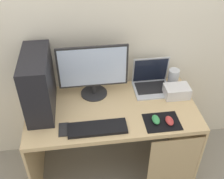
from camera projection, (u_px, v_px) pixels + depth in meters
ground_plane at (112, 168)px, 2.59m from camera, size 8.00×8.00×0.00m
wall_back at (106, 23)px, 2.09m from camera, size 4.00×0.05×2.60m
desk at (114, 124)px, 2.22m from camera, size 1.32×0.67×0.76m
pc_tower at (39, 84)px, 1.98m from camera, size 0.19×0.47×0.46m
monitor at (93, 71)px, 2.12m from camera, size 0.55×0.22×0.45m
laptop at (151, 82)px, 2.30m from camera, size 0.30×0.25×0.26m
speaker at (173, 77)px, 2.32m from camera, size 0.09×0.09×0.15m
projector at (177, 91)px, 2.21m from camera, size 0.20×0.14×0.09m
keyboard at (97, 128)px, 1.93m from camera, size 0.42×0.14×0.02m
mousepad at (162, 122)px, 2.00m from camera, size 0.26×0.20×0.00m
mouse_left at (156, 120)px, 1.99m from camera, size 0.06×0.10×0.03m
mouse_right at (169, 121)px, 1.98m from camera, size 0.06×0.10×0.03m
cell_phone at (64, 130)px, 1.93m from camera, size 0.07×0.13×0.01m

